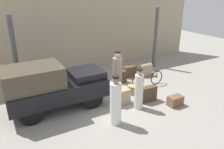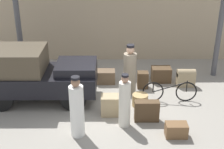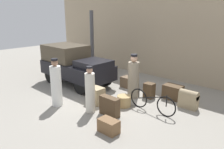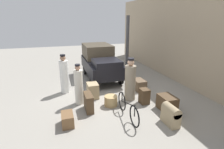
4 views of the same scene
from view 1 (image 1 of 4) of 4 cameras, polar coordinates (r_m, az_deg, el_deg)
ground_plane at (r=9.29m, az=-0.48°, el=-6.08°), size 30.00×30.00×0.00m
station_building_facade at (r=12.15m, az=-10.00°, el=11.41°), size 16.00×0.15×4.50m
canopy_pillar_left at (r=9.88m, az=-23.92°, el=4.31°), size 0.20×0.20×3.38m
canopy_pillar_right at (r=12.79m, az=11.25°, el=9.26°), size 0.20×0.20×3.38m
truck at (r=8.38m, az=-15.46°, el=-2.70°), size 3.62×1.63×1.79m
bicycle at (r=10.32m, az=9.26°, el=-1.28°), size 1.78×0.04×0.74m
wicker_basket at (r=9.63m, az=5.61°, el=-3.86°), size 0.50×0.50×0.39m
porter_lifting_near_truck at (r=9.95m, az=1.42°, el=0.84°), size 0.43×0.43×1.75m
porter_with_bicycle at (r=8.28m, az=7.03°, el=-4.16°), size 0.33×0.33×1.60m
conductor_in_dark_uniform at (r=7.27m, az=0.95°, el=-7.25°), size 0.38×0.38×1.74m
trunk_wicker_pale at (r=8.99m, az=16.18°, el=-6.60°), size 0.59×0.36×0.39m
trunk_large_brown at (r=11.50m, az=4.30°, el=0.90°), size 0.71×0.50×0.55m
suitcase_black_upright at (r=10.48m, az=-4.92°, el=-1.40°), size 0.72×0.48×0.48m
trunk_umber_medium at (r=9.01m, az=9.42°, el=-5.05°), size 0.72×0.26×0.63m
suitcase_small_leather at (r=8.72m, az=2.49°, el=-5.72°), size 0.59×0.44×0.62m
suitcase_tan_flat at (r=10.69m, az=2.57°, el=-0.53°), size 0.38×0.33×0.60m
trunk_barrel_dark at (r=11.60m, az=8.87°, el=1.28°), size 0.65×0.31×0.66m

